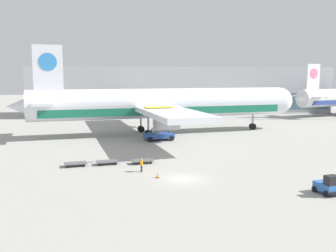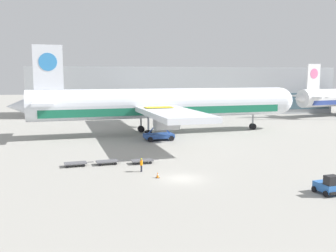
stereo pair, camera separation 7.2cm
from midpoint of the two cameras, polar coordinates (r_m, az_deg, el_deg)
ground_plane at (r=42.51m, az=2.22°, el=-8.06°), size 400.00×400.00×0.00m
terminal_building at (r=116.10m, az=2.37°, el=5.45°), size 90.00×18.20×14.00m
airplane_main at (r=74.20m, az=-1.06°, el=3.29°), size 58.02×48.57×17.00m
scissor_lift_loader at (r=67.07m, az=-1.39°, el=-0.27°), size 5.48×3.84×5.98m
baggage_tug_foreground at (r=40.11m, az=23.18°, el=-8.35°), size 1.95×2.63×2.00m
baggage_dolly_lead at (r=49.50m, az=-13.87°, el=-5.55°), size 3.77×1.86×0.48m
baggage_dolly_second at (r=49.71m, az=-9.20°, el=-5.36°), size 3.77×1.86×0.48m
baggage_dolly_third at (r=49.72m, az=-3.91°, el=-5.28°), size 3.77×1.86×0.48m
ground_crew_near at (r=45.40m, az=-4.04°, el=-5.78°), size 0.36×0.52×1.67m
traffic_cone_near at (r=42.84m, az=-1.55°, el=-7.49°), size 0.40×0.40×0.65m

